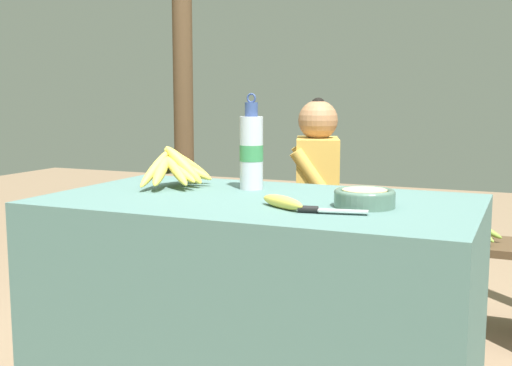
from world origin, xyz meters
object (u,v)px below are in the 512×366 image
at_px(water_bottle, 251,151).
at_px(support_post_near, 183,49).
at_px(banana_bunch_ripe, 176,167).
at_px(knife, 322,210).
at_px(wooden_bench, 366,246).
at_px(banana_bunch_green, 476,228).
at_px(loose_banana_front, 282,202).
at_px(seated_vendor, 307,191).
at_px(serving_bowl, 365,197).

height_order(water_bottle, support_post_near, support_post_near).
relative_size(banana_bunch_ripe, knife, 1.74).
relative_size(wooden_bench, banana_bunch_green, 5.99).
bearing_deg(support_post_near, water_bottle, -51.65).
distance_m(loose_banana_front, support_post_near, 1.99).
relative_size(banana_bunch_ripe, wooden_bench, 0.20).
xyz_separation_m(seated_vendor, support_post_near, (-0.81, 0.23, 0.72)).
bearing_deg(support_post_near, wooden_bench, -9.15).
bearing_deg(banana_bunch_ripe, wooden_bench, 68.79).
bearing_deg(water_bottle, loose_banana_front, -53.08).
xyz_separation_m(knife, banana_bunch_green, (0.30, 1.36, -0.28)).
relative_size(loose_banana_front, wooden_bench, 0.10).
relative_size(wooden_bench, seated_vendor, 1.55).
height_order(serving_bowl, seated_vendor, seated_vendor).
height_order(banana_bunch_ripe, knife, banana_bunch_ripe).
bearing_deg(seated_vendor, support_post_near, -34.38).
bearing_deg(seated_vendor, loose_banana_front, 86.98).
height_order(water_bottle, wooden_bench, water_bottle).
relative_size(seated_vendor, support_post_near, 0.40).
relative_size(serving_bowl, wooden_bench, 0.10).
height_order(water_bottle, banana_bunch_green, water_bottle).
relative_size(loose_banana_front, seated_vendor, 0.16).
height_order(banana_bunch_ripe, loose_banana_front, banana_bunch_ripe).
bearing_deg(seated_vendor, wooden_bench, 170.60).
distance_m(banana_bunch_ripe, banana_bunch_green, 1.45).
bearing_deg(wooden_bench, knife, -81.49).
xyz_separation_m(water_bottle, knife, (0.36, -0.34, -0.12)).
xyz_separation_m(water_bottle, wooden_bench, (0.16, 1.02, -0.54)).
distance_m(knife, banana_bunch_green, 1.42).
bearing_deg(banana_bunch_green, knife, -102.50).
distance_m(seated_vendor, banana_bunch_green, 0.80).
distance_m(banana_bunch_ripe, support_post_near, 1.51).
distance_m(water_bottle, loose_banana_front, 0.40).
relative_size(water_bottle, seated_vendor, 0.30).
bearing_deg(seated_vendor, water_bottle, 78.85).
distance_m(knife, support_post_near, 2.09).
relative_size(serving_bowl, banana_bunch_green, 0.61).
bearing_deg(knife, loose_banana_front, 155.75).
relative_size(water_bottle, banana_bunch_green, 1.14).
distance_m(serving_bowl, banana_bunch_green, 1.27).
xyz_separation_m(banana_bunch_ripe, loose_banana_front, (0.49, -0.25, -0.05)).
xyz_separation_m(seated_vendor, banana_bunch_green, (0.79, 0.04, -0.13)).
distance_m(banana_bunch_ripe, knife, 0.68).
bearing_deg(banana_bunch_ripe, loose_banana_front, -27.23).
bearing_deg(banana_bunch_ripe, knife, -24.65).
bearing_deg(serving_bowl, banana_bunch_ripe, 168.77).
xyz_separation_m(loose_banana_front, knife, (0.13, -0.03, -0.01)).
bearing_deg(knife, water_bottle, 125.99).
distance_m(wooden_bench, support_post_near, 1.49).
height_order(loose_banana_front, support_post_near, support_post_near).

